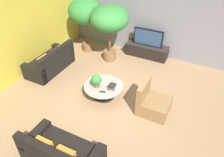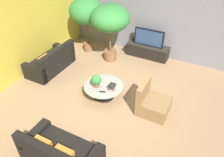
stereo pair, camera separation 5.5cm
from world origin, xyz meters
name	(u,v)px [view 2 (the right image)]	position (x,y,z in m)	size (l,w,h in m)	color
ground_plane	(111,103)	(0.00, 0.00, 0.00)	(24.00, 24.00, 0.00)	#9E7A56
back_wall_stone	(153,15)	(0.00, 3.26, 1.50)	(7.40, 0.12, 3.00)	gray
side_wall_left	(20,29)	(-3.26, 0.20, 1.50)	(0.12, 7.40, 3.00)	gold
media_console	(148,51)	(0.02, 2.94, 0.24)	(1.58, 0.50, 0.47)	black
television	(149,38)	(0.02, 2.94, 0.77)	(1.08, 0.13, 0.62)	black
coffee_table	(104,89)	(-0.32, 0.17, 0.27)	(1.14, 1.14, 0.39)	black
couch_by_wall	(51,62)	(-2.59, 0.59, 0.30)	(0.84, 1.73, 0.84)	black
couch_near_entry	(61,154)	(-0.05, -2.15, 0.29)	(1.64, 0.84, 0.84)	black
armchair_wicker	(152,103)	(1.13, 0.22, 0.27)	(0.80, 0.76, 0.86)	olive
potted_palm_tall	(86,12)	(-2.21, 2.32, 1.54)	(1.21, 1.21, 2.06)	brown
potted_palm_corner	(110,20)	(-1.12, 2.11, 1.52)	(1.33, 1.33, 2.04)	brown
potted_plant_tabletop	(96,80)	(-0.47, 0.04, 0.60)	(0.29, 0.29, 0.38)	brown
book_stack	(112,86)	(-0.06, 0.18, 0.44)	(0.25, 0.31, 0.12)	gold
remote_black	(102,92)	(-0.21, -0.10, 0.40)	(0.04, 0.16, 0.02)	black
remote_silver	(101,80)	(-0.51, 0.34, 0.40)	(0.04, 0.16, 0.02)	gray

